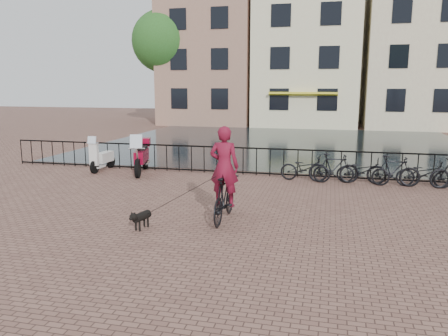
% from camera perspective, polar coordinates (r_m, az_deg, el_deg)
% --- Properties ---
extents(ground, '(100.00, 100.00, 0.00)m').
position_cam_1_polar(ground, '(8.65, -4.83, -11.52)').
color(ground, brown).
rests_on(ground, ground).
extents(canal_water, '(20.00, 20.00, 0.00)m').
position_cam_1_polar(canal_water, '(25.22, 7.77, 3.27)').
color(canal_water, black).
rests_on(canal_water, ground).
extents(railing, '(20.00, 0.05, 1.02)m').
position_cam_1_polar(railing, '(16.03, 4.26, 0.83)').
color(railing, black).
rests_on(railing, ground).
extents(canal_house_left, '(7.50, 9.00, 12.80)m').
position_cam_1_polar(canal_house_left, '(39.03, -1.31, 15.43)').
color(canal_house_left, '#946956').
rests_on(canal_house_left, ground).
extents(canal_house_mid, '(8.00, 9.50, 11.80)m').
position_cam_1_polar(canal_house_mid, '(37.72, 10.91, 14.63)').
color(canal_house_mid, beige).
rests_on(canal_house_mid, ground).
extents(canal_house_right, '(7.00, 9.00, 13.30)m').
position_cam_1_polar(canal_house_right, '(38.18, 23.46, 15.04)').
color(canal_house_right, beige).
rests_on(canal_house_right, ground).
extents(tree_far_left, '(5.04, 5.04, 9.27)m').
position_cam_1_polar(tree_far_left, '(37.30, -7.97, 16.04)').
color(tree_far_left, black).
rests_on(tree_far_left, ground).
extents(cyclist, '(0.86, 1.99, 2.72)m').
position_cam_1_polar(cyclist, '(10.53, 0.03, -1.51)').
color(cyclist, black).
rests_on(cyclist, ground).
extents(dog, '(0.38, 0.74, 0.48)m').
position_cam_1_polar(dog, '(10.30, -10.68, -6.54)').
color(dog, black).
rests_on(dog, ground).
extents(motorcycle, '(1.08, 2.30, 1.60)m').
position_cam_1_polar(motorcycle, '(16.60, -10.74, 2.05)').
color(motorcycle, maroon).
rests_on(motorcycle, ground).
extents(scooter, '(0.47, 1.56, 1.44)m').
position_cam_1_polar(scooter, '(17.49, -15.60, 2.02)').
color(scooter, silver).
rests_on(scooter, ground).
extents(parked_bike_0, '(1.78, 0.82, 0.90)m').
position_cam_1_polar(parked_bike_0, '(15.26, 10.56, -0.04)').
color(parked_bike_0, black).
rests_on(parked_bike_0, ground).
extents(parked_bike_1, '(1.70, 0.61, 1.00)m').
position_cam_1_polar(parked_bike_1, '(15.23, 14.13, -0.02)').
color(parked_bike_1, black).
rests_on(parked_bike_1, ground).
extents(parked_bike_2, '(1.79, 0.84, 0.90)m').
position_cam_1_polar(parked_bike_2, '(15.28, 17.69, -0.36)').
color(parked_bike_2, black).
rests_on(parked_bike_2, ground).
extents(parked_bike_3, '(1.71, 0.66, 1.00)m').
position_cam_1_polar(parked_bike_3, '(15.37, 21.23, -0.34)').
color(parked_bike_3, black).
rests_on(parked_bike_3, ground).
extents(parked_bike_4, '(1.74, 0.65, 0.90)m').
position_cam_1_polar(parked_bike_4, '(15.53, 24.69, -0.67)').
color(parked_bike_4, black).
rests_on(parked_bike_4, ground).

